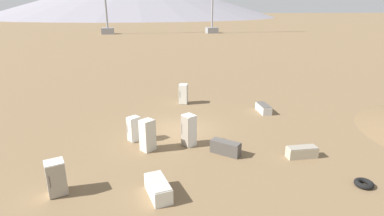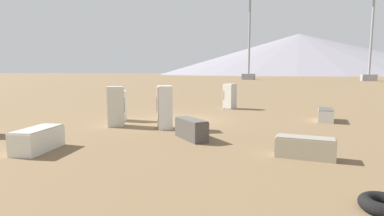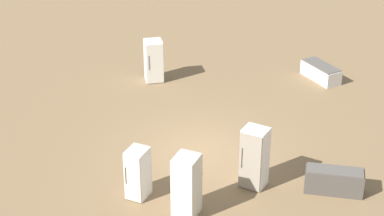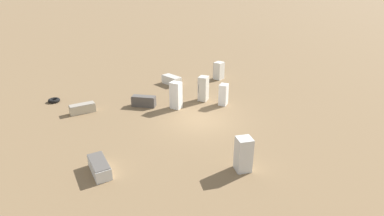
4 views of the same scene
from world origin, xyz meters
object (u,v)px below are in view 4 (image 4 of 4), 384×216
Objects in this scene: discarded_fridge_7 at (99,167)px; discarded_fridge_8 at (144,101)px; discarded_fridge_1 at (219,71)px; discarded_fridge_0 at (172,80)px; discarded_fridge_6 at (82,108)px; discarded_fridge_3 at (203,89)px; discarded_fridge_5 at (176,95)px; discarded_fridge_4 at (224,94)px; scrap_tire at (54,100)px; discarded_fridge_2 at (243,154)px.

discarded_fridge_8 reaches higher than discarded_fridge_7.
discarded_fridge_7 is (-13.61, -8.47, -0.47)m from discarded_fridge_1.
discarded_fridge_8 is (5.16, 6.30, 0.07)m from discarded_fridge_7.
discarded_fridge_6 is (-8.11, -1.99, -0.05)m from discarded_fridge_0.
discarded_fridge_3 is 1.14× the size of discarded_fridge_8.
discarded_fridge_5 reaches higher than discarded_fridge_1.
discarded_fridge_1 is at bearing 155.23° from discarded_fridge_0.
discarded_fridge_4 reaches higher than discarded_fridge_8.
discarded_fridge_3 is 1.20× the size of discarded_fridge_4.
discarded_fridge_4 reaches higher than scrap_tire.
discarded_fridge_5 is at bearing -168.86° from discarded_fridge_1.
discarded_fridge_2 reaches higher than discarded_fridge_0.
discarded_fridge_7 reaches higher than discarded_fridge_6.
discarded_fridge_0 is 13.47m from discarded_fridge_2.
discarded_fridge_8 is at bearing -104.60° from discarded_fridge_6.
discarded_fridge_2 reaches higher than discarded_fridge_8.
discarded_fridge_1 is 14.27m from discarded_fridge_2.
discarded_fridge_8 reaches higher than scrap_tire.
discarded_fridge_7 is at bearing 173.90° from discarded_fridge_6.
discarded_fridge_5 is 2.44m from discarded_fridge_8.
discarded_fridge_3 reaches higher than scrap_tire.
discarded_fridge_5 is at bearing 101.66° from discarded_fridge_2.
discarded_fridge_2 is 2.02× the size of scrap_tire.
discarded_fridge_0 is 2.23× the size of scrap_tire.
scrap_tire is at bearing 24.84° from discarded_fridge_6.
discarded_fridge_2 is at bearing 46.99° from discarded_fridge_8.
discarded_fridge_0 reaches higher than scrap_tire.
discarded_fridge_7 is (-9.40, -4.91, -0.61)m from discarded_fridge_3.
discarded_fridge_6 is (-5.82, 2.78, -0.65)m from discarded_fridge_5.
discarded_fridge_3 reaches higher than discarded_fridge_0.
discarded_fridge_1 reaches higher than discarded_fridge_8.
discarded_fridge_7 is at bearing 34.70° from discarded_fridge_0.
discarded_fridge_2 is at bearing -65.94° from discarded_fridge_4.
discarded_fridge_1 is (4.35, -1.06, 0.42)m from discarded_fridge_0.
discarded_fridge_4 is at bearing -35.16° from scrap_tire.
discarded_fridge_0 is 9.49m from scrap_tire.
scrap_tire is (-5.99, 14.19, -0.73)m from discarded_fridge_2.
discarded_fridge_2 is 0.94× the size of discarded_fridge_7.
discarded_fridge_7 reaches higher than scrap_tire.
discarded_fridge_4 is at bearing -142.45° from discarded_fridge_1.
discarded_fridge_7 is at bearing -84.35° from discarded_fridge_5.
discarded_fridge_7 is 1.11× the size of discarded_fridge_8.
discarded_fridge_5 is 8.46m from discarded_fridge_7.
discarded_fridge_1 is at bearing 90.51° from discarded_fridge_5.
discarded_fridge_0 is 1.16× the size of discarded_fridge_8.
discarded_fridge_8 reaches higher than discarded_fridge_0.
discarded_fridge_1 is at bearing 35.23° from discarded_fridge_7.
discarded_fridge_4 is at bearing 77.46° from discarded_fridge_2.
discarded_fridge_1 is at bearing 111.67° from discarded_fridge_4.
discarded_fridge_2 is 1.10× the size of discarded_fridge_4.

